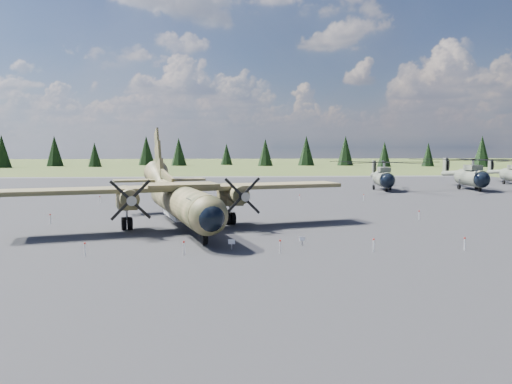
{
  "coord_description": "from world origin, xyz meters",
  "views": [
    {
      "loc": [
        -1.76,
        -44.17,
        6.63
      ],
      "look_at": [
        1.62,
        2.0,
        2.48
      ],
      "focal_mm": 35.0,
      "sensor_mm": 36.0,
      "label": 1
    }
  ],
  "objects": [
    {
      "name": "treeline",
      "position": [
        -0.42,
        1.84,
        4.93
      ],
      "size": [
        298.06,
        301.61,
        10.99
      ],
      "color": "black",
      "rests_on": "ground"
    },
    {
      "name": "ground",
      "position": [
        0.0,
        0.0,
        0.0
      ],
      "size": [
        500.0,
        500.0,
        0.0
      ],
      "primitive_type": "plane",
      "color": "#4A5626",
      "rests_on": "ground"
    },
    {
      "name": "barrier_fence",
      "position": [
        -0.46,
        -0.08,
        0.51
      ],
      "size": [
        33.12,
        29.62,
        0.85
      ],
      "color": "white",
      "rests_on": "ground"
    },
    {
      "name": "info_placard_left",
      "position": [
        -1.02,
        -12.22,
        0.46
      ],
      "size": [
        0.45,
        0.21,
        0.69
      ],
      "rotation": [
        0.0,
        0.0,
        0.06
      ],
      "color": "gray",
      "rests_on": "ground"
    },
    {
      "name": "apron",
      "position": [
        0.0,
        10.0,
        0.0
      ],
      "size": [
        120.0,
        120.0,
        0.04
      ],
      "primitive_type": "cube",
      "color": "#57565B",
      "rests_on": "ground"
    },
    {
      "name": "info_placard_right",
      "position": [
        3.78,
        -11.24,
        0.41
      ],
      "size": [
        0.41,
        0.23,
        0.61
      ],
      "rotation": [
        0.0,
        0.0,
        0.17
      ],
      "color": "gray",
      "rests_on": "ground"
    },
    {
      "name": "helicopter_mid",
      "position": [
        37.35,
        30.69,
        3.47
      ],
      "size": [
        20.74,
        23.4,
        4.89
      ],
      "rotation": [
        0.0,
        0.0,
        -0.08
      ],
      "color": "#65695B",
      "rests_on": "ground"
    },
    {
      "name": "helicopter_near",
      "position": [
        23.5,
        31.14,
        3.19
      ],
      "size": [
        20.17,
        21.93,
        4.49
      ],
      "rotation": [
        0.0,
        0.0,
        -0.15
      ],
      "color": "#65695B",
      "rests_on": "ground"
    },
    {
      "name": "transport_plane",
      "position": [
        -5.2,
        -2.16,
        2.65
      ],
      "size": [
        27.72,
        24.78,
        9.22
      ],
      "rotation": [
        0.0,
        0.0,
        0.27
      ],
      "color": "#30361D",
      "rests_on": "ground"
    }
  ]
}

